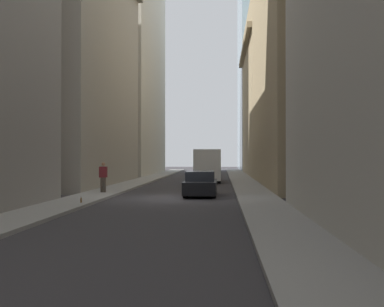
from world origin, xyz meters
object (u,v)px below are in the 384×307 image
Objects in this scene: delivery_truck at (208,165)px; pedestrian at (103,176)px; sedan_black at (201,184)px; discarded_bottle at (81,200)px.

delivery_truck reaches higher than pedestrian.
pedestrian is at bearing 156.09° from delivery_truck.
delivery_truck is at bearing -0.00° from sedan_black.
sedan_black is at bearing -45.25° from discarded_bottle.
sedan_black is at bearing 180.00° from delivery_truck.
discarded_bottle is at bearing -174.23° from pedestrian.
pedestrian is (0.36, 5.78, 0.45)m from sedan_black.
sedan_black is 7.36m from discarded_bottle.
delivery_truck is 19.33m from discarded_bottle.
pedestrian reaches higher than sedan_black.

